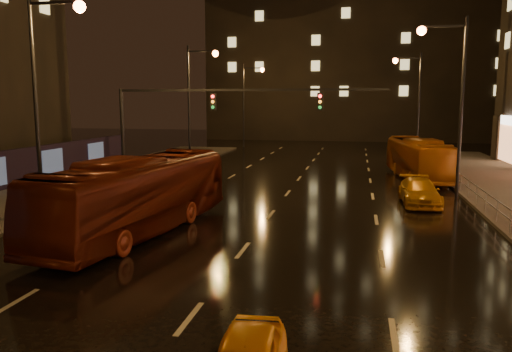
# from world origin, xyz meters

# --- Properties ---
(ground) EXTENTS (140.00, 140.00, 0.00)m
(ground) POSITION_xyz_m (0.00, 20.00, 0.00)
(ground) COLOR black
(ground) RESTS_ON ground
(sidewalk_left) EXTENTS (7.00, 70.00, 0.15)m
(sidewalk_left) POSITION_xyz_m (-13.50, 15.00, 0.07)
(sidewalk_left) COLOR #38332D
(sidewalk_left) RESTS_ON ground
(building_distant) EXTENTS (44.00, 16.00, 36.00)m
(building_distant) POSITION_xyz_m (4.00, 72.00, 18.00)
(building_distant) COLOR black
(building_distant) RESTS_ON ground
(traffic_signal) EXTENTS (15.31, 0.32, 6.20)m
(traffic_signal) POSITION_xyz_m (-5.06, 20.00, 4.74)
(traffic_signal) COLOR black
(traffic_signal) RESTS_ON ground
(railing_right) EXTENTS (0.05, 56.00, 1.00)m
(railing_right) POSITION_xyz_m (10.20, 18.00, 0.90)
(railing_right) COLOR #99999E
(railing_right) RESTS_ON sidewalk_right
(bus_red) EXTENTS (4.18, 11.79, 3.21)m
(bus_red) POSITION_xyz_m (-4.79, 11.56, 1.61)
(bus_red) COLOR #5D1B0D
(bus_red) RESTS_ON ground
(bus_curb) EXTENTS (3.81, 10.64, 2.90)m
(bus_curb) POSITION_xyz_m (8.32, 29.63, 1.45)
(bus_curb) COLOR #A55210
(bus_curb) RESTS_ON ground
(taxi_far) EXTENTS (2.05, 4.70, 1.35)m
(taxi_far) POSITION_xyz_m (7.37, 20.15, 0.67)
(taxi_far) COLOR #C67F12
(taxi_far) RESTS_ON ground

